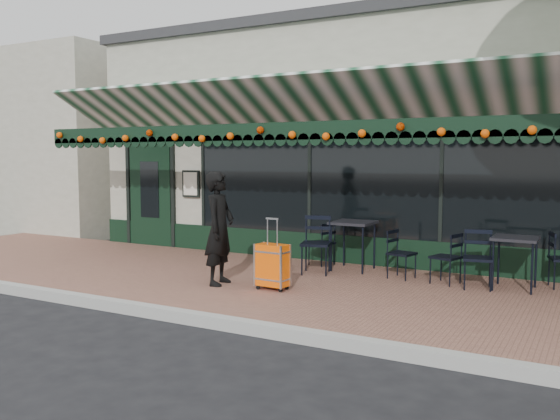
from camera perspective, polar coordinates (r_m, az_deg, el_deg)
The scene contains 14 objects.
ground at distance 7.22m, azimuth -3.92°, elevation -11.40°, with size 80.00×80.00×0.00m, color black.
sidewalk at distance 8.89m, azimuth 3.11°, elevation -7.72°, with size 18.00×4.00×0.15m, color brown.
curb at distance 7.13m, azimuth -4.28°, elevation -10.98°, with size 18.00×0.16×0.15m, color #9E9E99.
restaurant_building at distance 14.16m, azimuth 13.48°, elevation 5.90°, with size 12.00×9.60×4.50m.
neighbor_building_left at distance 21.71m, azimuth -21.84°, elevation 5.71°, with size 12.00×8.00×4.80m, color #B9B6A2.
woman at distance 8.84m, azimuth -5.85°, elevation -1.76°, with size 0.61×0.40×1.69m, color black.
suitcase at distance 8.51m, azimuth -0.74°, elevation -5.41°, with size 0.46×0.28×1.03m.
cafe_table_a at distance 9.13m, azimuth 21.71°, elevation -2.90°, with size 0.62×0.62×0.76m.
cafe_table_b at distance 10.01m, azimuth 7.06°, elevation -1.56°, with size 0.67×0.67×0.82m.
chair_a_left at distance 9.24m, azimuth 15.65°, elevation -4.46°, with size 0.39×0.39×0.79m, color black, non-canonical shape.
chair_a_front at distance 9.03m, azimuth 18.50°, elevation -4.52°, with size 0.43×0.43×0.86m, color black, non-canonical shape.
chair_b_left at distance 10.46m, azimuth 4.02°, elevation -3.22°, with size 0.38×0.38×0.76m, color black, non-canonical shape.
chair_b_right at distance 9.48m, azimuth 11.64°, elevation -4.18°, with size 0.38×0.38×0.77m, color black, non-canonical shape.
chair_b_front at distance 9.67m, azimuth 3.47°, elevation -3.34°, with size 0.48×0.48×0.96m, color black, non-canonical shape.
Camera 1 is at (3.74, -5.82, 2.06)m, focal length 38.00 mm.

